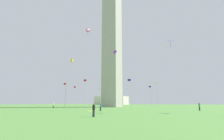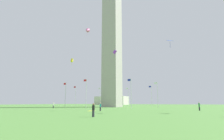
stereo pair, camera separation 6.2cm
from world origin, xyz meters
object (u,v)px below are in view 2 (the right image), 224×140
Objects in this scene: flagpole_n at (75,95)px; person_green_shirt at (199,106)px; kite_pink_delta at (87,30)px; person_white_shirt at (53,105)px; distant_building at (112,101)px; person_black_shirt at (93,110)px; flagpole_ne at (65,94)px; picnic_blanket_near_first_person at (92,111)px; flagpole_se at (131,92)px; kite_yellow_box at (72,60)px; flagpole_nw at (100,96)px; flagpole_e at (86,92)px; obelisk_monument at (112,37)px; person_teal_shirt at (100,107)px; flagpole_sw at (151,95)px; kite_blue_diamond at (170,41)px; flagpole_w at (128,96)px; kite_purple_box at (115,52)px; flagpole_s at (157,93)px.

flagpole_n is 4.99× the size of person_green_shirt.
flagpole_n is 2.98× the size of kite_pink_delta.
distant_building reaches higher than person_white_shirt.
flagpole_ne is at bearing 26.12° from person_black_shirt.
picnic_blanket_near_first_person is at bearing 114.25° from distant_building.
kite_yellow_box is at bearing 40.23° from flagpole_se.
person_green_shirt is 34.22m from kite_yellow_box.
person_black_shirt reaches higher than picnic_blanket_near_first_person.
kite_yellow_box reaches higher than flagpole_ne.
flagpole_n is 32.80m from flagpole_se.
flagpole_n is 42.90m from picnic_blanket_near_first_person.
flagpole_nw is at bearing -70.13° from kite_pink_delta.
person_black_shirt is at bearing 123.34° from picnic_blanket_near_first_person.
obelisk_monument is at bearing -90.18° from flagpole_e.
kite_pink_delta reaches higher than person_white_shirt.
person_teal_shirt is 35.44m from kite_pink_delta.
flagpole_ne is at bearing 54.16° from person_teal_shirt.
kite_blue_diamond reaches higher than flagpole_sw.
person_green_shirt is (-30.71, 38.10, -3.96)m from flagpole_w.
kite_purple_box is (-13.97, 9.02, 8.51)m from flagpole_e.
person_green_shirt is 0.90× the size of kite_yellow_box.
kite_yellow_box reaches higher than person_teal_shirt.
kite_yellow_box is 19.49m from picnic_blanket_near_first_person.
flagpole_se and flagpole_w have the same top height.
person_white_shirt is 22.29m from picnic_blanket_near_first_person.
flagpole_ne reaches higher than person_white_shirt.
obelisk_monument reaches higher than flagpole_w.
flagpole_sw is 5.57× the size of person_black_shirt.
flagpole_e and flagpole_s have the same top height.
flagpole_s reaches higher than picnic_blanket_near_first_person.
person_teal_shirt is (-12.62, 31.03, -27.77)m from obelisk_monument.
flagpole_s is 5.52× the size of kite_blue_diamond.
kite_blue_diamond is (-39.41, 17.72, 8.03)m from flagpole_ne.
kite_yellow_box is at bearing 14.61° from person_green_shirt.
flagpole_s is 32.80m from flagpole_nw.
flagpole_n and flagpole_nw have the same top height.
flagpole_s is at bearing 180.00° from obelisk_monument.
obelisk_monument is at bearing -25.44° from person_green_shirt.
flagpole_s is 5.31× the size of person_white_shirt.
flagpole_nw is 65.72m from person_black_shirt.
person_black_shirt is at bearing 126.00° from kite_pink_delta.
picnic_blanket_near_first_person is (15.93, 1.26, -12.87)m from kite_blue_diamond.
kite_pink_delta is (3.20, -4.41, 22.26)m from flagpole_e.
kite_purple_box is at bearing 95.69° from flagpole_se.
flagpole_e is at bearing 17.13° from person_black_shirt.
flagpole_s is 4.99× the size of kite_purple_box.
flagpole_s is 32.62m from picnic_blanket_near_first_person.
kite_blue_diamond reaches higher than flagpole_se.
flagpole_w is at bearing 14.95° from person_teal_shirt.
flagpole_e is at bearing 157.50° from flagpole_ne.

